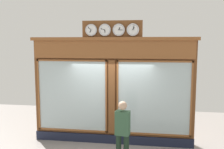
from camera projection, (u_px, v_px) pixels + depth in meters
name	position (u px, v px, depth m)	size (l,w,h in m)	color
shop_facade	(113.00, 90.00, 8.00)	(5.07, 0.42, 3.80)	brown
pedestrian	(123.00, 131.00, 6.51)	(0.39, 0.27, 1.69)	#1C2F21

